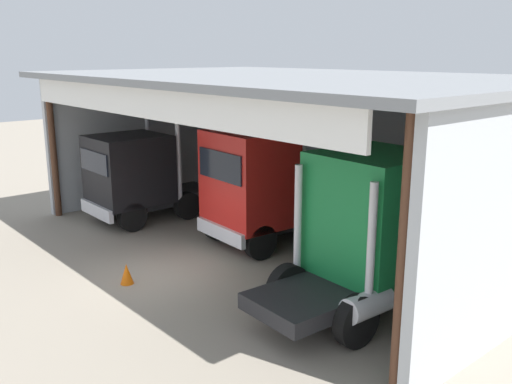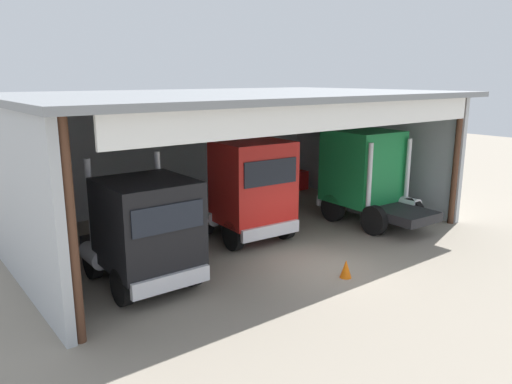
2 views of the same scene
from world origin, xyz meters
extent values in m
plane|color=gray|center=(0.00, 0.00, 0.00)|extent=(80.00, 80.00, 0.00)
cube|color=#ADB2B7|center=(0.00, 9.96, 2.60)|extent=(15.87, 0.24, 5.20)
cube|color=#ADB2B7|center=(-7.94, 4.98, 2.60)|extent=(0.24, 9.96, 5.20)
cube|color=#ADB2B7|center=(7.94, 4.98, 2.60)|extent=(0.24, 9.96, 5.20)
cube|color=gray|center=(0.00, 4.66, 5.30)|extent=(16.47, 10.59, 0.20)
cylinder|color=#4C2D1E|center=(-7.69, 0.15, 2.60)|extent=(0.24, 0.24, 5.20)
cylinder|color=#4C2D1E|center=(7.69, 0.15, 2.60)|extent=(0.24, 0.24, 5.20)
cube|color=white|center=(0.00, -0.25, 4.85)|extent=(14.29, 0.12, 0.90)
cube|color=black|center=(-5.11, 1.85, 1.98)|extent=(2.41, 2.59, 2.43)
cube|color=black|center=(-5.13, 0.55, 2.41)|extent=(2.03, 0.08, 0.73)
cube|color=silver|center=(-5.13, 0.52, 0.66)|extent=(2.27, 0.18, 0.44)
cube|color=#232326|center=(-5.09, 3.62, 0.69)|extent=(1.82, 3.23, 0.36)
cylinder|color=silver|center=(-4.02, 3.28, 2.11)|extent=(0.18, 0.18, 3.19)
cylinder|color=silver|center=(-6.17, 3.30, 2.11)|extent=(0.18, 0.18, 3.19)
cylinder|color=silver|center=(-6.17, 3.33, 0.81)|extent=(0.57, 1.21, 0.56)
cylinder|color=black|center=(-4.07, 1.33, 0.51)|extent=(0.31, 1.03, 1.03)
cylinder|color=black|center=(-6.16, 1.35, 0.51)|extent=(0.31, 1.03, 1.03)
cylinder|color=black|center=(-4.05, 3.61, 0.51)|extent=(0.31, 1.03, 1.03)
cylinder|color=black|center=(-6.14, 3.63, 0.51)|extent=(0.31, 1.03, 1.03)
cube|color=red|center=(-0.22, 3.38, 2.25)|extent=(2.68, 2.27, 2.94)
cube|color=black|center=(-0.28, 2.30, 2.77)|extent=(2.17, 0.19, 0.88)
cube|color=silver|center=(-0.28, 2.27, 0.69)|extent=(2.43, 0.30, 0.44)
cube|color=#232326|center=(-0.12, 5.08, 0.72)|extent=(2.10, 3.20, 0.36)
cylinder|color=silver|center=(1.00, 4.53, 2.12)|extent=(0.18, 0.18, 3.17)
cylinder|color=silver|center=(-1.29, 4.66, 2.12)|extent=(0.18, 0.18, 3.17)
cylinder|color=silver|center=(-1.28, 4.85, 0.84)|extent=(0.63, 1.23, 0.56)
cylinder|color=black|center=(0.88, 2.89, 0.54)|extent=(0.36, 1.09, 1.07)
cylinder|color=black|center=(-1.37, 3.03, 0.54)|extent=(0.36, 1.09, 1.07)
cylinder|color=black|center=(1.01, 5.02, 0.54)|extent=(0.36, 1.09, 1.07)
cylinder|color=black|center=(-1.24, 5.15, 0.54)|extent=(0.36, 1.09, 1.07)
cube|color=#197F3D|center=(5.08, 2.81, 2.32)|extent=(2.63, 2.72, 2.99)
cube|color=black|center=(5.15, 4.13, 2.84)|extent=(2.12, 0.17, 0.90)
cube|color=silver|center=(5.15, 4.16, 0.73)|extent=(2.38, 0.28, 0.44)
cube|color=#232326|center=(4.99, 1.05, 0.76)|extent=(2.04, 3.29, 0.36)
cylinder|color=silver|center=(3.88, 1.43, 2.06)|extent=(0.18, 0.18, 2.96)
cylinder|color=silver|center=(6.13, 1.31, 2.06)|extent=(0.18, 0.18, 2.96)
cylinder|color=silver|center=(6.13, 1.30, 0.88)|extent=(0.62, 1.23, 0.56)
cylinder|color=black|center=(4.01, 3.39, 0.58)|extent=(0.36, 1.17, 1.15)
cylinder|color=black|center=(6.21, 3.27, 0.58)|extent=(0.36, 1.17, 1.15)
cylinder|color=black|center=(3.89, 1.11, 0.58)|extent=(0.36, 1.17, 1.15)
cylinder|color=black|center=(6.09, 1.00, 0.58)|extent=(0.36, 1.17, 1.15)
cylinder|color=#194CB2|center=(-3.13, 8.88, 0.43)|extent=(0.58, 0.58, 0.86)
cube|color=red|center=(6.99, 8.72, 0.50)|extent=(0.90, 0.60, 1.00)
cone|color=orange|center=(-0.08, -1.06, 0.28)|extent=(0.36, 0.36, 0.56)
camera|label=1|loc=(12.80, -7.63, 6.05)|focal=39.24mm
camera|label=2|loc=(-10.77, -10.39, 5.94)|focal=34.42mm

